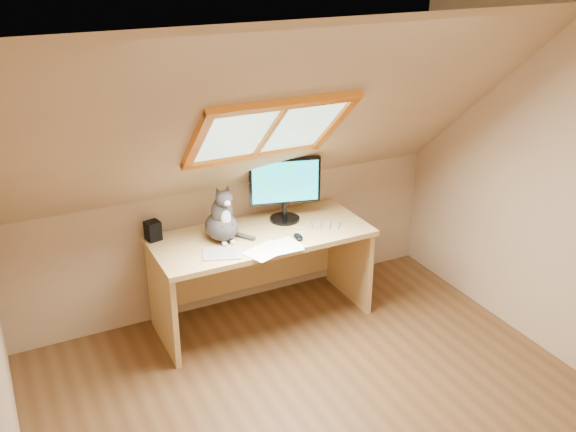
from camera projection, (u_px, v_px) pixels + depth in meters
room_shell at (364, 224)px, 3.21m from camera, size 3.52×3.52×2.41m
desk at (258, 257)px, 4.88m from camera, size 1.62×0.71×0.74m
monitor at (285, 185)px, 4.83m from camera, size 0.54×0.23×0.50m
cat at (222, 220)px, 4.57m from camera, size 0.25×0.30×0.43m
desk_speaker at (153, 231)px, 4.60m from camera, size 0.12×0.12×0.14m
graphics_tablet at (222, 254)px, 4.42m from camera, size 0.31×0.27×0.01m
mouse at (298, 237)px, 4.64m from camera, size 0.07×0.11×0.03m
papers at (270, 249)px, 4.49m from camera, size 0.35×0.30×0.01m
cables at (316, 229)px, 4.79m from camera, size 0.51×0.26×0.01m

